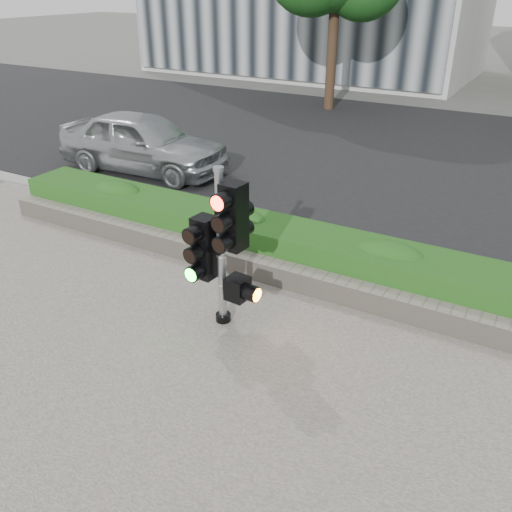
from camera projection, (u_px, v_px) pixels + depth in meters
The scene contains 8 objects.
ground at pixel (217, 346), 7.27m from camera, with size 120.00×120.00×0.00m, color #51514C.
sidewalk at pixel (77, 479), 5.33m from camera, with size 16.00×11.00×0.03m, color #9E9389.
road at pixel (415, 156), 15.00m from camera, with size 60.00×13.00×0.02m, color black.
curb at pixel (314, 251), 9.68m from camera, with size 60.00×0.25×0.12m, color gray.
stone_wall at pixel (282, 274), 8.65m from camera, with size 12.00×0.32×0.34m, color gray.
hedge at pixel (300, 249), 9.07m from camera, with size 12.00×1.00×0.68m, color #378629.
traffic_signal at pixel (224, 241), 7.21m from camera, with size 0.81×0.61×2.29m.
car_silver at pixel (143, 142), 13.50m from camera, with size 1.77×4.39×1.50m, color #A6AAAD.
Camera 1 is at (3.39, -4.88, 4.41)m, focal length 38.00 mm.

